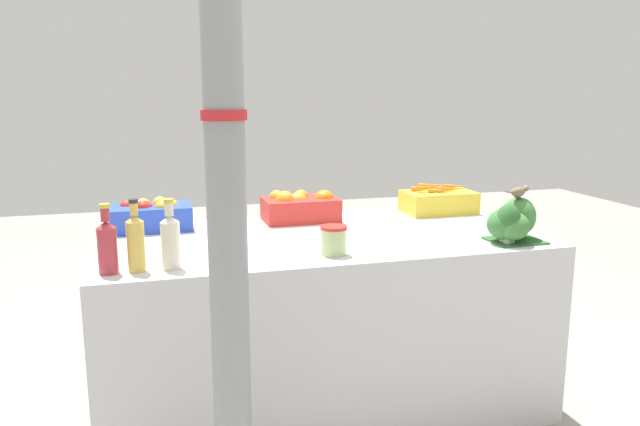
# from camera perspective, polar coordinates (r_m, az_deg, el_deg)

# --- Properties ---
(ground_plane) EXTENTS (10.00, 10.00, 0.00)m
(ground_plane) POSITION_cam_1_polar(r_m,az_deg,el_deg) (3.02, 0.00, -16.76)
(ground_plane) COLOR gray
(market_table) EXTENTS (1.91, 0.96, 0.79)m
(market_table) POSITION_cam_1_polar(r_m,az_deg,el_deg) (2.86, 0.00, -9.77)
(market_table) COLOR silver
(market_table) RESTS_ON ground_plane
(support_pole) EXTENTS (0.13, 0.13, 2.57)m
(support_pole) POSITION_cam_1_polar(r_m,az_deg,el_deg) (1.83, -8.72, 6.87)
(support_pole) COLOR gray
(support_pole) RESTS_ON ground_plane
(apple_crate) EXTENTS (0.36, 0.22, 0.14)m
(apple_crate) POSITION_cam_1_polar(r_m,az_deg,el_deg) (2.94, -15.19, -0.20)
(apple_crate) COLOR #2847B7
(apple_crate) RESTS_ON market_table
(orange_crate) EXTENTS (0.36, 0.22, 0.15)m
(orange_crate) POSITION_cam_1_polar(r_m,az_deg,el_deg) (3.03, -1.79, 0.62)
(orange_crate) COLOR red
(orange_crate) RESTS_ON market_table
(carrot_crate) EXTENTS (0.36, 0.23, 0.15)m
(carrot_crate) POSITION_cam_1_polar(r_m,az_deg,el_deg) (3.29, 10.78, 1.07)
(carrot_crate) COLOR gold
(carrot_crate) RESTS_ON market_table
(broccoli_pile) EXTENTS (0.25, 0.21, 0.18)m
(broccoli_pile) POSITION_cam_1_polar(r_m,az_deg,el_deg) (2.71, 17.12, -0.81)
(broccoli_pile) COLOR #2D602D
(broccoli_pile) RESTS_ON market_table
(juice_bottle_ruby) EXTENTS (0.07, 0.07, 0.25)m
(juice_bottle_ruby) POSITION_cam_1_polar(r_m,az_deg,el_deg) (2.28, -18.88, -2.80)
(juice_bottle_ruby) COLOR #B2333D
(juice_bottle_ruby) RESTS_ON market_table
(juice_bottle_golden) EXTENTS (0.06, 0.06, 0.26)m
(juice_bottle_golden) POSITION_cam_1_polar(r_m,az_deg,el_deg) (2.28, -16.50, -2.50)
(juice_bottle_golden) COLOR gold
(juice_bottle_golden) RESTS_ON market_table
(juice_bottle_cloudy) EXTENTS (0.07, 0.07, 0.25)m
(juice_bottle_cloudy) POSITION_cam_1_polar(r_m,az_deg,el_deg) (2.28, -13.51, -2.42)
(juice_bottle_cloudy) COLOR beige
(juice_bottle_cloudy) RESTS_ON market_table
(pickle_jar) EXTENTS (0.11, 0.11, 0.11)m
(pickle_jar) POSITION_cam_1_polar(r_m,az_deg,el_deg) (2.41, 1.26, -2.51)
(pickle_jar) COLOR #B2C684
(pickle_jar) RESTS_ON market_table
(sparrow_bird) EXTENTS (0.14, 0.05, 0.05)m
(sparrow_bird) POSITION_cam_1_polar(r_m,az_deg,el_deg) (2.73, 17.73, 1.88)
(sparrow_bird) COLOR #4C3D2D
(sparrow_bird) RESTS_ON broccoli_pile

